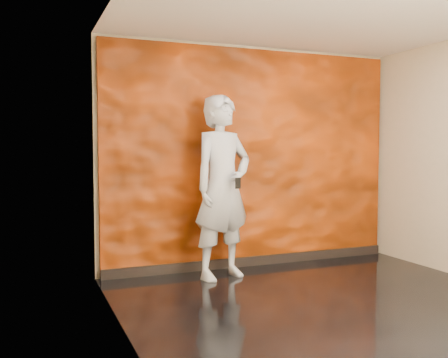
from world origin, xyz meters
TOP-DOWN VIEW (x-y plane):
  - room at (0.00, 0.00)m, footprint 4.02×4.02m
  - feature_wall at (0.00, 1.96)m, footprint 3.90×0.06m
  - baseboard at (0.00, 1.92)m, footprint 3.90×0.04m
  - man at (-0.61, 1.52)m, footprint 0.89×0.71m
  - phone at (-0.54, 1.23)m, footprint 0.07×0.02m

SIDE VIEW (x-z plane):
  - baseboard at x=0.00m, z-range 0.00..0.12m
  - man at x=-0.61m, z-range 0.00..2.12m
  - phone at x=-0.54m, z-range 1.06..1.18m
  - feature_wall at x=0.00m, z-range 0.00..2.75m
  - room at x=0.00m, z-range -0.01..2.81m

